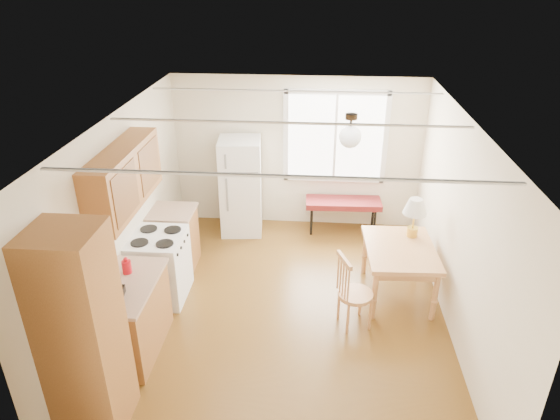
# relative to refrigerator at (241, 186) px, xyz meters

# --- Properties ---
(room_shell) EXTENTS (4.60, 5.60, 2.62)m
(room_shell) POSITION_rel_refrigerator_xyz_m (0.89, -2.12, 0.46)
(room_shell) COLOR #4D2F0F
(room_shell) RESTS_ON ground
(kitchen_run) EXTENTS (0.65, 3.40, 2.20)m
(kitchen_run) POSITION_rel_refrigerator_xyz_m (-0.83, -2.75, 0.05)
(kitchen_run) COLOR brown
(kitchen_run) RESTS_ON ground
(window_unit) EXTENTS (1.64, 0.05, 1.51)m
(window_unit) POSITION_rel_refrigerator_xyz_m (1.49, 0.35, 0.76)
(window_unit) COLOR white
(window_unit) RESTS_ON room_shell
(pendant_light) EXTENTS (0.26, 0.26, 0.40)m
(pendant_light) POSITION_rel_refrigerator_xyz_m (1.59, -1.72, 1.44)
(pendant_light) COLOR black
(pendant_light) RESTS_ON room_shell
(refrigerator) EXTENTS (0.71, 0.71, 1.58)m
(refrigerator) POSITION_rel_refrigerator_xyz_m (0.00, 0.00, 0.00)
(refrigerator) COLOR white
(refrigerator) RESTS_ON ground
(bench) EXTENTS (1.23, 0.49, 0.56)m
(bench) POSITION_rel_refrigerator_xyz_m (1.67, 0.10, -0.29)
(bench) COLOR maroon
(bench) RESTS_ON ground
(dining_table) EXTENTS (0.93, 1.21, 0.73)m
(dining_table) POSITION_rel_refrigerator_xyz_m (2.33, -1.65, -0.16)
(dining_table) COLOR #B67946
(dining_table) RESTS_ON ground
(chair) EXTENTS (0.47, 0.47, 0.97)m
(chair) POSITION_rel_refrigerator_xyz_m (1.65, -2.35, -0.24)
(chair) COLOR #B67946
(chair) RESTS_ON ground
(table_lamp) EXTENTS (0.32, 0.32, 0.55)m
(table_lamp) POSITION_rel_refrigerator_xyz_m (2.52, -1.33, 0.34)
(table_lamp) COLOR gold
(table_lamp) RESTS_ON dining_table
(coffee_maker) EXTENTS (0.22, 0.27, 0.38)m
(coffee_maker) POSITION_rel_refrigerator_xyz_m (-0.83, -3.24, 0.25)
(coffee_maker) COLOR black
(coffee_maker) RESTS_ON kitchen_run
(kettle) EXTENTS (0.10, 0.10, 0.20)m
(kettle) POSITION_rel_refrigerator_xyz_m (-0.86, -2.75, 0.19)
(kettle) COLOR red
(kettle) RESTS_ON kitchen_run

